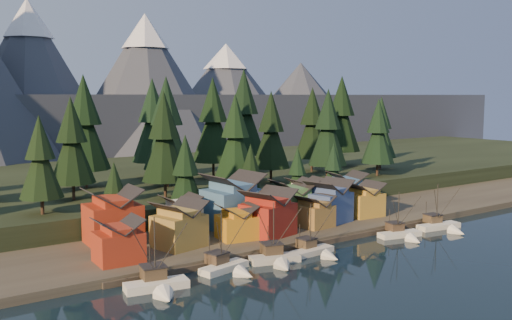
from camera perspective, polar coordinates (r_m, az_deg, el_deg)
ground at (r=101.62m, az=10.17°, el=-10.58°), size 500.00×500.00×0.00m
shore_strip at (r=131.65m, az=-2.34°, el=-6.20°), size 400.00×50.00×1.50m
hillside at (r=174.70m, az=-11.25°, el=-2.41°), size 420.00×100.00×6.00m
dock at (r=113.21m, az=4.18°, el=-8.45°), size 80.00×4.00×1.00m
mountain_ridge at (r=289.16m, az=-22.13°, el=5.30°), size 560.00×190.00×90.00m
boat_0 at (r=89.28m, az=-9.75°, el=-11.34°), size 10.41×11.02×12.50m
boat_1 at (r=97.37m, az=-2.79°, el=-9.94°), size 9.86×10.36×11.16m
boat_2 at (r=101.87m, az=2.09°, el=-9.03°), size 9.72×10.35×11.98m
boat_3 at (r=107.75m, az=6.07°, el=-8.44°), size 9.41×10.12×10.49m
boat_5 at (r=123.57m, az=14.48°, el=-6.69°), size 10.06×10.58×10.53m
boat_6 at (r=133.32m, az=18.18°, el=-5.81°), size 11.06×11.78×11.19m
house_front_0 at (r=99.98m, az=-13.61°, el=-7.71°), size 7.84×7.44×7.52m
house_front_1 at (r=107.54m, az=-7.70°, el=-6.26°), size 9.95×9.70×8.62m
house_front_2 at (r=112.72m, az=-1.96°, el=-6.11°), size 7.99×8.03×6.81m
house_front_3 at (r=115.47m, az=1.20°, el=-5.14°), size 10.96×10.64×9.31m
house_front_4 at (r=123.59m, az=5.86°, el=-5.02°), size 7.19×7.67×6.78m
house_front_5 at (r=128.18m, az=7.25°, el=-3.99°), size 10.39×9.75×9.43m
house_front_6 at (r=136.00m, az=10.67°, el=-3.79°), size 8.43×8.03×7.91m
house_back_0 at (r=112.26m, az=-14.13°, el=-5.34°), size 10.15×9.79×10.53m
house_back_1 at (r=117.34m, az=-7.52°, el=-5.37°), size 7.41×7.50×7.93m
house_back_2 at (r=121.62m, az=-2.35°, el=-3.95°), size 11.50×10.64×11.68m
house_back_3 at (r=128.50m, az=3.77°, el=-3.96°), size 10.36×9.53×9.30m
house_back_4 at (r=135.22m, az=5.08°, el=-3.59°), size 8.98×8.71×8.68m
house_back_5 at (r=144.61m, az=9.05°, el=-2.91°), size 9.85×9.92×9.03m
tree_hill_2 at (r=120.45m, az=-20.76°, el=-0.03°), size 8.53×8.53×19.87m
tree_hill_3 at (r=134.45m, az=-17.94°, el=1.56°), size 10.09×10.09×23.52m
tree_hill_4 at (r=150.94m, az=-16.76°, el=3.26°), size 12.46×12.46×29.03m
tree_hill_5 at (r=131.69m, az=-9.14°, el=1.99°), size 10.61×10.61×24.72m
tree_hill_6 at (r=148.50m, az=-8.92°, el=3.32°), size 12.29×12.29×28.63m
tree_hill_7 at (r=138.81m, az=-2.08°, el=2.16°), size 10.35×10.35×24.12m
tree_hill_8 at (r=163.22m, az=-4.32°, el=3.70°), size 12.38×12.38×28.83m
tree_hill_9 at (r=153.62m, az=1.51°, el=2.74°), size 10.69×10.69×24.91m
tree_hill_10 at (r=178.45m, az=-1.21°, el=4.49°), size 13.69×13.69×31.89m
tree_hill_11 at (r=159.89m, az=7.20°, el=2.97°), size 10.97×10.97×25.56m
tree_hill_12 at (r=177.13m, az=5.64°, el=3.44°), size 11.26×11.26×26.22m
tree_hill_13 at (r=171.22m, az=12.12°, el=2.59°), size 9.77×9.77×22.77m
tree_hill_14 at (r=193.55m, az=8.54°, el=4.30°), size 12.96×12.96×30.19m
tree_hill_15 at (r=165.55m, az=-10.27°, el=3.62°), size 12.30×12.30×28.64m
tree_hill_17 at (r=186.78m, az=12.38°, el=2.98°), size 9.98×9.98×23.24m
tree_shore_0 at (r=117.45m, az=-13.95°, el=-3.48°), size 6.45×6.45×15.04m
tree_shore_1 at (r=123.59m, az=-7.05°, el=-1.60°), size 8.54×8.54×19.90m
tree_shore_2 at (r=132.55m, az=-0.54°, el=-1.67°), size 7.34×7.34×17.10m
tree_shore_3 at (r=140.99m, az=4.15°, el=-1.55°), size 6.68×6.68×15.55m
tree_shore_4 at (r=148.77m, az=7.74°, el=-1.07°), size 6.87×6.87×16.01m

